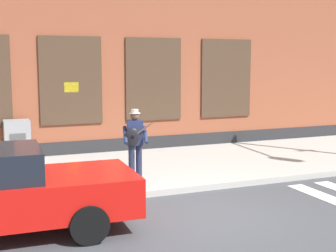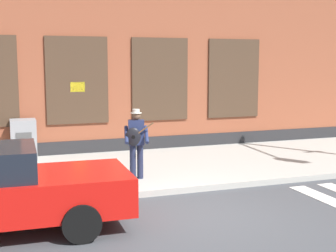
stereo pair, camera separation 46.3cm
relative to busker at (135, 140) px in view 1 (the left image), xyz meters
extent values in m
plane|color=#424449|center=(0.51, -2.73, -1.12)|extent=(160.00, 160.00, 0.00)
cube|color=#ADAAA3|center=(0.51, 1.29, -1.04)|extent=(28.00, 4.86, 0.15)
cube|color=brown|center=(0.51, 5.72, 3.40)|extent=(28.00, 4.00, 9.03)
cube|color=#28282B|center=(0.51, 3.70, -0.84)|extent=(28.00, 0.04, 0.55)
cube|color=#473323|center=(-0.82, 3.69, 1.31)|extent=(1.90, 0.06, 2.67)
cube|color=black|center=(-0.82, 3.68, 1.31)|extent=(1.78, 0.03, 2.55)
cube|color=#473323|center=(1.85, 3.69, 1.31)|extent=(1.90, 0.06, 2.67)
cube|color=black|center=(1.85, 3.68, 1.31)|extent=(1.78, 0.03, 2.55)
cube|color=#473323|center=(4.53, 3.69, 1.31)|extent=(1.90, 0.06, 2.67)
cube|color=black|center=(4.53, 3.68, 1.31)|extent=(1.78, 0.03, 2.55)
cube|color=yellow|center=(-0.82, 3.67, 1.11)|extent=(0.44, 0.02, 0.30)
cube|color=silver|center=(3.58, -2.44, -1.11)|extent=(0.42, 1.90, 0.01)
cube|color=red|center=(-3.16, -2.37, -0.45)|extent=(4.65, 1.97, 0.68)
cube|color=silver|center=(-0.89, -1.87, -0.38)|extent=(0.07, 0.24, 0.12)
cube|color=silver|center=(-0.92, -3.01, -0.38)|extent=(0.07, 0.24, 0.12)
cylinder|color=black|center=(-1.80, -1.54, -0.79)|extent=(0.67, 0.26, 0.66)
cylinder|color=black|center=(-1.85, -3.28, -0.79)|extent=(0.67, 0.26, 0.66)
cylinder|color=#1E233D|center=(0.11, 0.01, -0.55)|extent=(0.15, 0.15, 0.84)
cylinder|color=#1E233D|center=(-0.07, 0.03, -0.55)|extent=(0.15, 0.15, 0.84)
cube|color=navy|center=(0.02, 0.03, 0.17)|extent=(0.42, 0.30, 0.61)
sphere|color=brown|center=(0.02, 0.03, 0.58)|extent=(0.22, 0.22, 0.22)
cylinder|color=beige|center=(0.02, 0.03, 0.65)|extent=(0.27, 0.28, 0.02)
cylinder|color=beige|center=(0.02, 0.03, 0.70)|extent=(0.18, 0.18, 0.09)
cylinder|color=navy|center=(0.23, -0.12, 0.13)|extent=(0.20, 0.52, 0.39)
cylinder|color=navy|center=(-0.24, -0.01, 0.13)|extent=(0.20, 0.52, 0.39)
ellipsoid|color=black|center=(-0.10, -0.12, 0.10)|extent=(0.38, 0.20, 0.44)
cylinder|color=black|center=(-0.11, -0.18, 0.10)|extent=(0.09, 0.03, 0.09)
cylinder|color=brown|center=(0.15, -0.20, 0.28)|extent=(0.47, 0.14, 0.34)
cube|color=gray|center=(-2.49, 3.27, -0.38)|extent=(0.72, 0.66, 1.19)
cube|color=#4C4C4C|center=(-2.49, 2.93, -0.20)|extent=(0.43, 0.02, 0.16)
camera|label=1|loc=(-3.41, -10.62, 1.85)|focal=50.00mm
camera|label=2|loc=(-2.97, -10.79, 1.85)|focal=50.00mm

